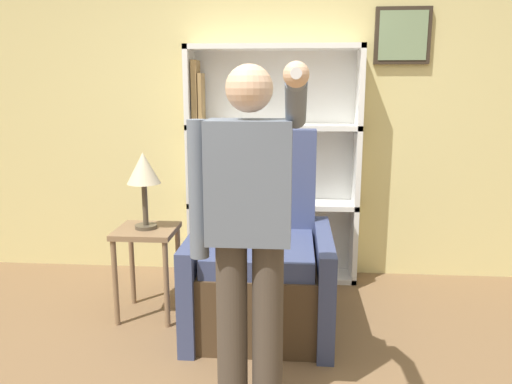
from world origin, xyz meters
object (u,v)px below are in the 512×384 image
at_px(armchair, 261,267).
at_px(side_table, 147,246).
at_px(person_standing, 249,225).
at_px(bookcase, 261,169).
at_px(table_lamp, 143,172).

xyz_separation_m(armchair, side_table, (-0.79, 0.05, 0.11)).
height_order(armchair, person_standing, person_standing).
xyz_separation_m(bookcase, side_table, (-0.72, -0.80, -0.41)).
relative_size(armchair, table_lamp, 2.47).
height_order(bookcase, table_lamp, bookcase).
bearing_deg(side_table, armchair, -3.43).
height_order(person_standing, side_table, person_standing).
bearing_deg(side_table, table_lamp, 180.00).
distance_m(bookcase, armchair, 1.00).
relative_size(person_standing, side_table, 2.66).
height_order(side_table, table_lamp, table_lamp).
xyz_separation_m(bookcase, armchair, (0.07, -0.85, -0.52)).
bearing_deg(armchair, side_table, 176.57).
bearing_deg(person_standing, armchair, 90.39).
distance_m(bookcase, person_standing, 1.80).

